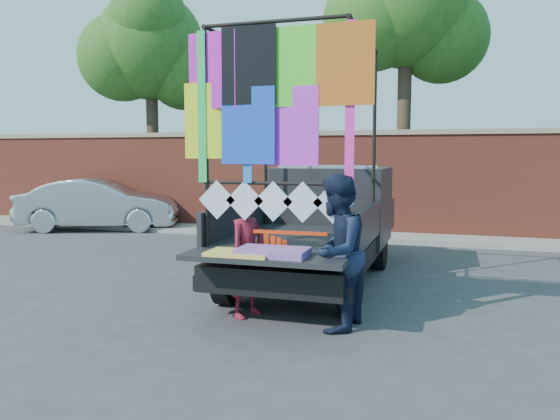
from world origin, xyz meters
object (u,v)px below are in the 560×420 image
(woman, at_px, (247,255))
(man, at_px, (336,252))
(pickup_truck, at_px, (325,221))
(sedan, at_px, (100,204))

(woman, height_order, man, man)
(pickup_truck, bearing_deg, sedan, 153.71)
(pickup_truck, relative_size, man, 3.14)
(sedan, height_order, man, man)
(pickup_truck, xyz_separation_m, woman, (-0.39, -2.68, -0.13))
(pickup_truck, xyz_separation_m, sedan, (-6.93, 3.42, -0.22))
(woman, distance_m, man, 1.19)
(pickup_truck, distance_m, man, 2.96)
(pickup_truck, bearing_deg, woman, -98.24)
(sedan, bearing_deg, woman, -152.66)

